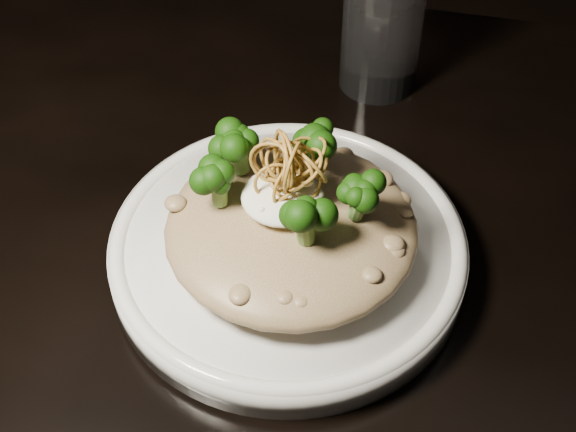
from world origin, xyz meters
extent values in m
cube|color=black|center=(0.00, 0.00, 0.73)|extent=(1.10, 0.80, 0.04)
cylinder|color=black|center=(-0.48, 0.33, 0.35)|extent=(0.05, 0.05, 0.71)
cylinder|color=white|center=(-0.04, 0.01, 0.76)|extent=(0.28, 0.28, 0.03)
ellipsoid|color=brown|center=(-0.04, 0.00, 0.80)|extent=(0.19, 0.19, 0.04)
ellipsoid|color=white|center=(-0.05, 0.01, 0.83)|extent=(0.06, 0.06, 0.02)
cylinder|color=silver|center=(-0.01, 0.26, 0.82)|extent=(0.08, 0.08, 0.13)
camera|label=1|loc=(0.04, -0.39, 1.24)|focal=50.00mm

